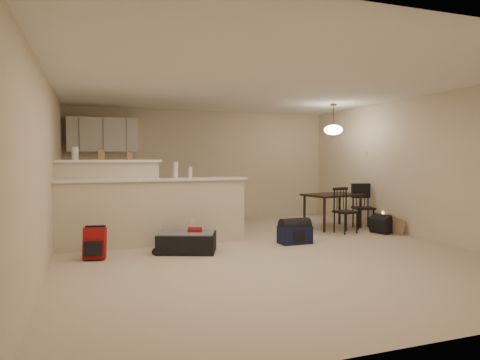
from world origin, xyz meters
name	(u,v)px	position (x,y,z in m)	size (l,w,h in m)	color
room	(261,169)	(0.00, 0.00, 1.25)	(7.00, 7.02, 2.50)	beige
breakfast_bar	(137,208)	(-1.76, 0.98, 0.61)	(3.08, 0.58, 1.39)	beige
upper_cabinets	(103,135)	(-2.20, 3.32, 1.90)	(1.40, 0.34, 0.70)	white
kitchen_counter	(114,204)	(-2.00, 3.19, 0.45)	(1.80, 0.60, 0.90)	white
thermostat	(365,154)	(2.98, 1.55, 1.50)	(0.02, 0.12, 0.12)	beige
jar	(75,153)	(-2.68, 1.12, 1.49)	(0.10, 0.10, 0.20)	silver
cereal_box	(101,155)	(-2.30, 1.12, 1.47)	(0.10, 0.07, 0.16)	#916F4B
small_box	(130,156)	(-1.86, 1.12, 1.45)	(0.08, 0.06, 0.12)	#916F4B
bottle_a	(176,170)	(-1.14, 0.90, 1.22)	(0.07, 0.07, 0.26)	silver
bottle_b	(190,172)	(-0.90, 0.90, 1.18)	(0.06, 0.06, 0.18)	silver
dining_table	(333,198)	(2.14, 1.44, 0.61)	(1.23, 0.94, 0.69)	black
pendant_lamp	(333,129)	(2.14, 1.44, 1.99)	(0.36, 0.36, 0.62)	brown
dining_chair_near	(346,210)	(2.08, 0.86, 0.43)	(0.37, 0.36, 0.86)	black
dining_chair_far	(363,207)	(2.69, 1.18, 0.44)	(0.39, 0.37, 0.88)	black
suitcase	(187,243)	(-1.11, 0.24, 0.14)	(0.85, 0.55, 0.29)	black
red_backpack	(95,244)	(-2.42, 0.24, 0.22)	(0.29, 0.18, 0.44)	maroon
navy_duffel	(295,235)	(0.72, 0.29, 0.14)	(0.53, 0.29, 0.29)	#101734
black_daypack	(381,225)	(2.68, 0.61, 0.16)	(0.37, 0.26, 0.32)	black
cardboard_sheet	(395,226)	(2.85, 0.41, 0.16)	(0.43, 0.02, 0.32)	#916F4B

